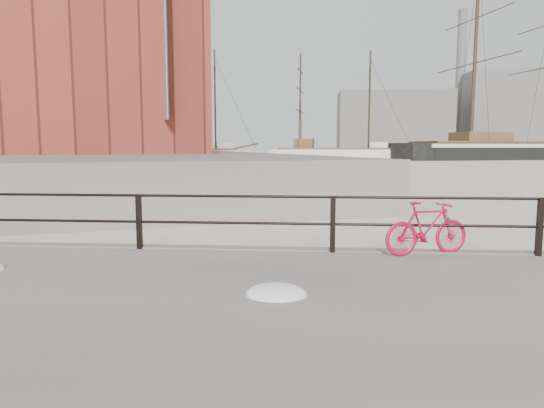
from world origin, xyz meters
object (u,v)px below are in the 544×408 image
(bicycle, at_px, (427,228))
(workboat_far, at_px, (70,167))
(schooner_mid, at_px, (334,159))
(schooner_left, at_px, (182,159))

(bicycle, distance_m, workboat_far, 51.06)
(schooner_mid, bearing_deg, schooner_left, -168.96)
(schooner_left, xyz_separation_m, workboat_far, (-4.39, -29.75, 0.00))
(schooner_mid, bearing_deg, workboat_far, -126.91)
(bicycle, distance_m, schooner_mid, 74.40)
(schooner_mid, relative_size, schooner_left, 1.01)
(bicycle, relative_size, schooner_left, 0.06)
(schooner_mid, relative_size, workboat_far, 2.09)
(bicycle, relative_size, workboat_far, 0.13)
(bicycle, relative_size, schooner_mid, 0.06)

